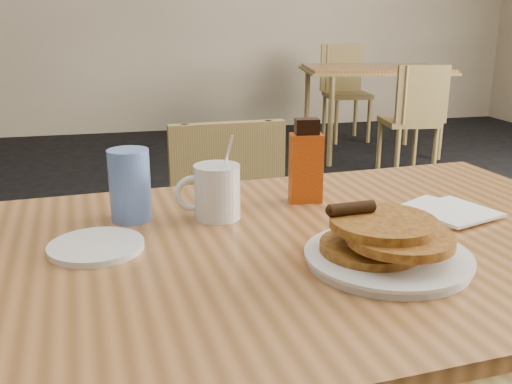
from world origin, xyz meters
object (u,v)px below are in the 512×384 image
main_table (318,259)px  blue_tumbler (130,185)px  chair_neighbor_far (344,83)px  chair_neighbor_near (415,111)px  pancake_plate (388,246)px  coffee_mug (216,191)px  neighbor_table (374,72)px  syrup_bottle (306,164)px  chair_main_far (234,233)px

main_table → blue_tumbler: 0.40m
chair_neighbor_far → blue_tumbler: (-2.09, -4.06, 0.29)m
chair_neighbor_near → blue_tumbler: 3.35m
pancake_plate → coffee_mug: size_ratio=1.59×
neighbor_table → main_table: bearing=-116.1°
main_table → syrup_bottle: bearing=78.1°
blue_tumbler → pancake_plate: bearing=-38.1°
neighbor_table → chair_neighbor_far: 0.73m
chair_neighbor_far → chair_neighbor_near: bearing=-84.4°
pancake_plate → blue_tumbler: 0.52m
chair_neighbor_near → pancake_plate: size_ratio=2.98×
neighbor_table → chair_neighbor_near: 0.76m
main_table → syrup_bottle: size_ratio=7.35×
chair_neighbor_near → coffee_mug: bearing=-117.6°
neighbor_table → blue_tumbler: size_ratio=8.88×
chair_neighbor_far → syrup_bottle: syrup_bottle is taller
neighbor_table → coffee_mug: bearing=-119.4°
neighbor_table → chair_main_far: chair_main_far is taller
neighbor_table → syrup_bottle: bearing=-117.0°
chair_main_far → neighbor_table: bearing=56.2°
chair_main_far → pancake_plate: size_ratio=2.99×
neighbor_table → syrup_bottle: (-1.69, -3.31, 0.13)m
main_table → chair_main_far: 0.76m
main_table → chair_main_far: chair_main_far is taller
neighbor_table → chair_neighbor_near: chair_neighbor_near is taller
chair_neighbor_far → chair_neighbor_near: chair_neighbor_far is taller
blue_tumbler → main_table: bearing=-29.8°
main_table → chair_neighbor_far: (1.76, 4.24, -0.18)m
coffee_mug → neighbor_table: bearing=55.0°
chair_neighbor_near → coffee_mug: size_ratio=4.74×
chair_neighbor_far → pancake_plate: chair_neighbor_far is taller
blue_tumbler → chair_neighbor_far: bearing=62.7°
blue_tumbler → coffee_mug: bearing=-10.6°
chair_main_far → chair_neighbor_far: (1.78, 3.52, 0.04)m
main_table → coffee_mug: size_ratio=7.81×
chair_main_far → pancake_plate: (0.09, -0.86, 0.29)m
chair_neighbor_near → neighbor_table: bearing=97.9°
neighbor_table → pancake_plate: 4.02m
neighbor_table → chair_neighbor_far: (0.02, 0.71, -0.17)m
chair_neighbor_far → coffee_mug: (-1.92, -4.09, 0.28)m
main_table → chair_neighbor_far: chair_neighbor_far is taller
chair_neighbor_far → pancake_plate: 4.69m
main_table → chair_main_far: size_ratio=1.64×
chair_neighbor_far → pancake_plate: bearing=-104.4°
chair_main_far → pancake_plate: pancake_plate is taller
neighbor_table → blue_tumbler: bearing=-121.7°
pancake_plate → syrup_bottle: (-0.03, 0.35, 0.05)m
main_table → chair_main_far: bearing=91.4°
chair_neighbor_near → pancake_plate: 3.39m
neighbor_table → blue_tumbler: blue_tumbler is taller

